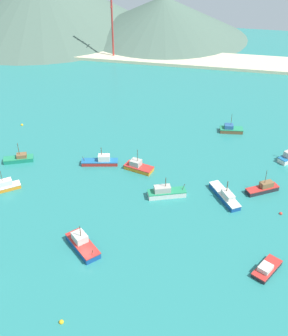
{
  "coord_description": "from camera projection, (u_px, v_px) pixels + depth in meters",
  "views": [
    {
      "loc": [
        22.57,
        -55.13,
        59.84
      ],
      "look_at": [
        5.4,
        29.19,
        2.69
      ],
      "focal_mm": 45.14,
      "sensor_mm": 36.0,
      "label": 1
    }
  ],
  "objects": [
    {
      "name": "fishing_boat_3",
      "position": [
        3.0,
        187.0,
        99.75
      ],
      "size": [
        8.3,
        7.09,
        5.41
      ],
      "color": "orange",
      "rests_on": "ground"
    },
    {
      "name": "fishing_boat_12",
      "position": [
        82.0,
        244.0,
        83.56
      ],
      "size": [
        8.75,
        8.5,
        5.51
      ],
      "color": "#14478C",
      "rests_on": "ground"
    },
    {
      "name": "beach_strip",
      "position": [
        173.0,
        58.0,
        176.53
      ],
      "size": [
        247.0,
        17.96,
        1.2
      ],
      "primitive_type": "cube",
      "color": "beige",
      "rests_on": "ground"
    },
    {
      "name": "fishing_boat_0",
      "position": [
        101.0,
        161.0,
        109.18
      ],
      "size": [
        9.71,
        4.38,
        5.01
      ],
      "color": "red",
      "rests_on": "ground"
    },
    {
      "name": "fishing_boat_7",
      "position": [
        263.0,
        188.0,
        99.32
      ],
      "size": [
        7.99,
        6.12,
        5.94
      ],
      "color": "#232328",
      "rests_on": "ground"
    },
    {
      "name": "buoy_2",
      "position": [
        22.0,
        125.0,
        127.59
      ],
      "size": [
        0.74,
        0.74,
        0.74
      ],
      "color": "gold",
      "rests_on": "ground"
    },
    {
      "name": "fishing_boat_1",
      "position": [
        166.0,
        192.0,
        97.72
      ],
      "size": [
        9.23,
        5.54,
        5.27
      ],
      "color": "silver",
      "rests_on": "ground"
    },
    {
      "name": "fishing_boat_4",
      "position": [
        231.0,
        129.0,
        123.74
      ],
      "size": [
        6.92,
        3.66,
        5.79
      ],
      "color": "brown",
      "rests_on": "ground"
    },
    {
      "name": "fishing_boat_8",
      "position": [
        138.0,
        167.0,
        107.07
      ],
      "size": [
        7.86,
        5.03,
        5.87
      ],
      "color": "orange",
      "rests_on": "ground"
    },
    {
      "name": "fishing_boat_9",
      "position": [
        225.0,
        196.0,
        96.96
      ],
      "size": [
        7.79,
        10.39,
        5.16
      ],
      "color": "#14478C",
      "rests_on": "ground"
    },
    {
      "name": "fishing_boat_10",
      "position": [
        267.0,
        269.0,
        78.65
      ],
      "size": [
        6.01,
        7.39,
        1.88
      ],
      "color": "#232328",
      "rests_on": "ground"
    },
    {
      "name": "radio_tower",
      "position": [
        112.0,
        16.0,
        168.61
      ],
      "size": [
        3.35,
        2.68,
        33.54
      ],
      "color": "#B7332D",
      "rests_on": "ground"
    },
    {
      "name": "hill_central",
      "position": [
        163.0,
        16.0,
        199.83
      ],
      "size": [
        81.29,
        81.29,
        18.44
      ],
      "color": "#4C6656",
      "rests_on": "ground"
    },
    {
      "name": "buoy_1",
      "position": [
        61.0,
        322.0,
        69.61
      ],
      "size": [
        0.82,
        0.82,
        0.82
      ],
      "color": "gold",
      "rests_on": "ground"
    },
    {
      "name": "buoy_0",
      "position": [
        281.0,
        214.0,
        92.82
      ],
      "size": [
        0.71,
        0.71,
        0.71
      ],
      "color": "red",
      "rests_on": "ground"
    },
    {
      "name": "fishing_boat_5",
      "position": [
        19.0,
        159.0,
        110.47
      ],
      "size": [
        8.01,
        5.26,
        5.34
      ],
      "color": "#198466",
      "rests_on": "ground"
    },
    {
      "name": "ground",
      "position": [
        124.0,
        174.0,
        106.48
      ],
      "size": [
        260.0,
        280.0,
        0.5
      ],
      "color": "teal"
    }
  ]
}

